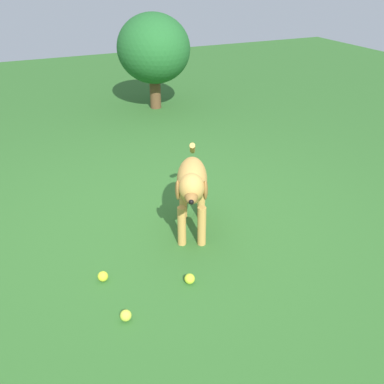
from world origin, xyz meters
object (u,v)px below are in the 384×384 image
at_px(dog, 192,184).
at_px(tennis_ball_1, 190,279).
at_px(tennis_ball_2, 126,315).
at_px(tennis_ball_0, 103,276).

xyz_separation_m(dog, tennis_ball_1, (0.50, -0.24, -0.38)).
xyz_separation_m(dog, tennis_ball_2, (0.64, -0.70, -0.38)).
distance_m(dog, tennis_ball_0, 0.86).
bearing_deg(tennis_ball_0, dog, 109.06).
relative_size(tennis_ball_1, tennis_ball_2, 1.00).
bearing_deg(tennis_ball_1, tennis_ball_2, -72.77).
bearing_deg(tennis_ball_2, dog, 132.63).
distance_m(dog, tennis_ball_2, 1.02).
xyz_separation_m(tennis_ball_0, tennis_ball_1, (0.25, 0.49, 0.00)).
relative_size(dog, tennis_ball_2, 13.09).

